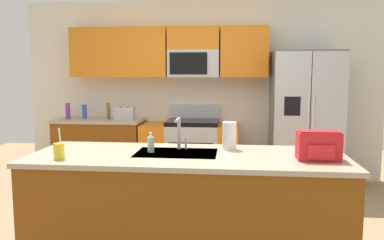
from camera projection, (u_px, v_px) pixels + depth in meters
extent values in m
plane|color=#997A56|center=(182.00, 233.00, 3.86)|extent=(9.00, 9.00, 0.00)
cube|color=silver|center=(201.00, 90.00, 5.83)|extent=(5.20, 0.10, 2.60)
cube|color=orange|center=(97.00, 53.00, 5.71)|extent=(0.70, 0.32, 0.70)
cube|color=orange|center=(144.00, 52.00, 5.64)|extent=(0.69, 0.32, 0.70)
cube|color=orange|center=(244.00, 52.00, 5.49)|extent=(0.65, 0.32, 0.70)
cube|color=#B7BABF|center=(194.00, 64.00, 5.58)|extent=(0.72, 0.32, 0.38)
cube|color=black|center=(188.00, 63.00, 5.42)|extent=(0.52, 0.01, 0.30)
cube|color=orange|center=(194.00, 38.00, 5.54)|extent=(0.72, 0.32, 0.32)
cube|color=brown|center=(100.00, 151.00, 5.74)|extent=(1.23, 0.60, 0.86)
cube|color=tan|center=(100.00, 120.00, 5.68)|extent=(1.26, 0.63, 0.04)
cube|color=#B7BABF|center=(193.00, 154.00, 5.60)|extent=(0.72, 0.60, 0.84)
cube|color=black|center=(190.00, 156.00, 5.29)|extent=(0.60, 0.01, 0.36)
cube|color=black|center=(193.00, 122.00, 5.54)|extent=(0.72, 0.60, 0.06)
cube|color=#B7BABF|center=(195.00, 111.00, 5.79)|extent=(0.72, 0.06, 0.20)
cube|color=orange|center=(155.00, 153.00, 5.65)|extent=(0.36, 0.60, 0.84)
cube|color=orange|center=(228.00, 154.00, 5.55)|extent=(0.28, 0.60, 0.84)
cube|color=#4C4F54|center=(305.00, 120.00, 5.33)|extent=(0.90, 0.70, 1.85)
cube|color=#B7BABF|center=(292.00, 123.00, 4.99)|extent=(0.44, 0.04, 1.81)
cube|color=#B7BABF|center=(328.00, 124.00, 4.94)|extent=(0.44, 0.04, 1.81)
cylinder|color=silver|center=(308.00, 117.00, 4.92)|extent=(0.02, 0.02, 0.60)
cylinder|color=silver|center=(313.00, 117.00, 4.92)|extent=(0.02, 0.02, 0.60)
cube|color=black|center=(292.00, 106.00, 4.94)|extent=(0.20, 0.00, 0.24)
cube|color=brown|center=(187.00, 209.00, 3.31)|extent=(2.56, 0.91, 0.86)
cube|color=tan|center=(187.00, 157.00, 3.26)|extent=(2.60, 0.95, 0.04)
cube|color=#B7BABF|center=(176.00, 154.00, 3.32)|extent=(0.68, 0.44, 0.03)
cube|color=#B7BABF|center=(125.00, 113.00, 5.58)|extent=(0.28, 0.16, 0.18)
cube|color=black|center=(121.00, 107.00, 5.57)|extent=(0.03, 0.11, 0.01)
cube|color=black|center=(128.00, 107.00, 5.56)|extent=(0.03, 0.11, 0.01)
cylinder|color=brown|center=(108.00, 111.00, 5.65)|extent=(0.05, 0.05, 0.23)
cylinder|color=purple|center=(68.00, 111.00, 5.67)|extent=(0.07, 0.07, 0.23)
cylinder|color=blue|center=(85.00, 111.00, 5.72)|extent=(0.06, 0.06, 0.20)
cylinder|color=#B7BABF|center=(179.00, 133.00, 3.47)|extent=(0.03, 0.03, 0.28)
cylinder|color=#B7BABF|center=(177.00, 120.00, 3.35)|extent=(0.02, 0.20, 0.02)
cylinder|color=#B7BABF|center=(186.00, 143.00, 3.47)|extent=(0.02, 0.02, 0.10)
cylinder|color=yellow|center=(59.00, 151.00, 3.07)|extent=(0.08, 0.08, 0.13)
cylinder|color=white|center=(60.00, 137.00, 3.05)|extent=(0.01, 0.03, 0.14)
cylinder|color=#A5D8B2|center=(151.00, 145.00, 3.33)|extent=(0.06, 0.06, 0.13)
cylinder|color=white|center=(151.00, 135.00, 3.32)|extent=(0.02, 0.02, 0.04)
cylinder|color=white|center=(229.00, 136.00, 3.45)|extent=(0.12, 0.12, 0.24)
cube|color=red|center=(318.00, 146.00, 3.04)|extent=(0.32, 0.20, 0.22)
cube|color=#AD1A1E|center=(319.00, 133.00, 3.01)|extent=(0.30, 0.14, 0.03)
cube|color=red|center=(321.00, 152.00, 2.94)|extent=(0.20, 0.03, 0.11)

